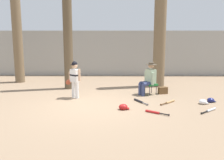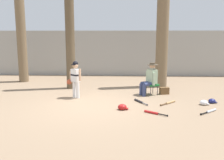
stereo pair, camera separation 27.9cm
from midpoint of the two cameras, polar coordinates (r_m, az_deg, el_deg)
ground_plane at (r=8.04m, az=-3.50°, el=-5.74°), size 60.00×60.00×0.00m
concrete_back_wall at (r=13.90m, az=-0.92°, el=6.07°), size 18.00×0.36×2.42m
tree_near_player at (r=10.49m, az=-8.73°, el=11.76°), size 0.55×0.55×5.60m
tree_behind_spectator at (r=10.97m, az=12.03°, el=10.99°), size 0.74×0.74×5.53m
young_ballplayer at (r=8.92m, az=-7.40°, el=0.68°), size 0.59×0.40×1.31m
folding_stool at (r=9.51m, az=9.82°, el=-1.13°), size 0.54×0.54×0.41m
seated_spectator at (r=9.40m, az=9.37°, el=0.47°), size 0.67×0.56×1.20m
handbag_beside_stool at (r=9.72m, az=12.50°, el=-2.39°), size 0.37×0.25×0.26m
tree_far_left at (r=12.60m, az=-19.39°, el=13.49°), size 0.61×0.61×6.71m
bat_aluminum_silver at (r=7.91m, az=22.19°, el=-6.52°), size 0.62×0.54×0.07m
bat_wood_tan at (r=8.48m, az=13.74°, el=-4.95°), size 0.58×0.58×0.07m
bat_red_barrel at (r=7.31m, az=10.33°, el=-7.25°), size 0.63×0.46×0.07m
bat_black_composite at (r=8.44m, az=7.16°, el=-4.82°), size 0.41×0.70×0.07m
batting_helmet_navy at (r=8.95m, az=22.44°, el=-4.42°), size 0.28×0.21×0.16m
batting_helmet_white at (r=8.63m, az=20.86°, el=-4.80°), size 0.30×0.23×0.17m
batting_helmet_red at (r=7.58m, az=3.41°, el=-6.12°), size 0.31×0.24×0.18m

